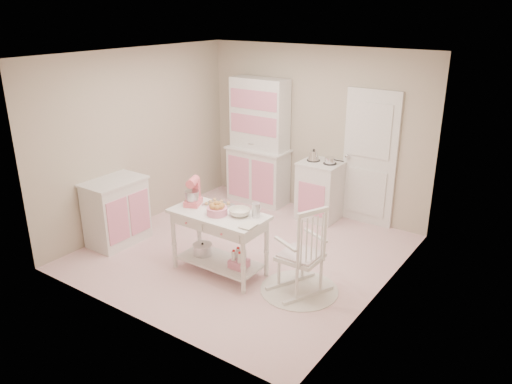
% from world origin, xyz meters
% --- Properties ---
extents(room_shell, '(3.84, 3.84, 2.62)m').
position_xyz_m(room_shell, '(0.00, 0.00, 1.65)').
color(room_shell, pink).
rests_on(room_shell, ground).
extents(door, '(0.82, 0.05, 2.04)m').
position_xyz_m(door, '(0.95, 1.87, 1.02)').
color(door, white).
rests_on(door, ground).
extents(hutch, '(1.06, 0.50, 2.08)m').
position_xyz_m(hutch, '(-0.91, 1.66, 1.04)').
color(hutch, white).
rests_on(hutch, ground).
extents(stove, '(0.62, 0.57, 0.92)m').
position_xyz_m(stove, '(0.29, 1.61, 0.46)').
color(stove, white).
rests_on(stove, ground).
extents(base_cabinet, '(0.54, 0.84, 0.92)m').
position_xyz_m(base_cabinet, '(-1.63, -0.76, 0.46)').
color(base_cabinet, white).
rests_on(base_cabinet, ground).
extents(lace_rug, '(0.92, 0.92, 0.01)m').
position_xyz_m(lace_rug, '(1.12, -0.42, 0.01)').
color(lace_rug, white).
rests_on(lace_rug, ground).
extents(rocking_chair, '(0.73, 0.85, 1.10)m').
position_xyz_m(rocking_chair, '(1.12, -0.42, 0.55)').
color(rocking_chair, white).
rests_on(rocking_chair, ground).
extents(work_table, '(1.20, 0.60, 0.80)m').
position_xyz_m(work_table, '(0.07, -0.60, 0.40)').
color(work_table, white).
rests_on(work_table, ground).
extents(stand_mixer, '(0.29, 0.33, 0.34)m').
position_xyz_m(stand_mixer, '(-0.35, -0.58, 0.97)').
color(stand_mixer, '#F66876').
rests_on(stand_mixer, work_table).
extents(cookie_tray, '(0.34, 0.24, 0.02)m').
position_xyz_m(cookie_tray, '(-0.08, -0.42, 0.81)').
color(cookie_tray, silver).
rests_on(cookie_tray, work_table).
extents(bread_basket, '(0.25, 0.25, 0.09)m').
position_xyz_m(bread_basket, '(0.09, -0.65, 0.85)').
color(bread_basket, pink).
rests_on(bread_basket, work_table).
extents(mixing_bowl, '(0.26, 0.26, 0.08)m').
position_xyz_m(mixing_bowl, '(0.33, -0.52, 0.84)').
color(mixing_bowl, silver).
rests_on(mixing_bowl, work_table).
extents(metal_pitcher, '(0.10, 0.10, 0.17)m').
position_xyz_m(metal_pitcher, '(0.51, -0.44, 0.89)').
color(metal_pitcher, silver).
rests_on(metal_pitcher, work_table).
extents(recipe_book, '(0.16, 0.22, 0.02)m').
position_xyz_m(recipe_book, '(0.52, -0.72, 0.81)').
color(recipe_book, silver).
rests_on(recipe_book, work_table).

